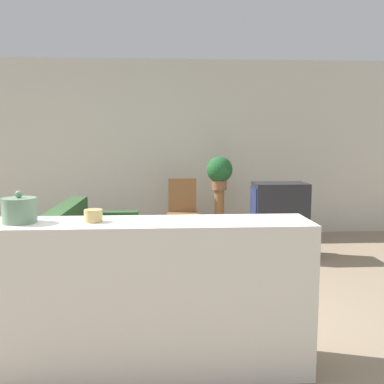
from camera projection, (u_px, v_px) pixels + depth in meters
ground_plane at (124, 329)px, 3.38m from camera, size 14.00×14.00×0.00m
wall_back at (144, 148)px, 6.61m from camera, size 9.00×0.06×2.70m
couch at (92, 248)px, 4.78m from camera, size 0.85×1.66×0.76m
tv_stand at (279, 240)px, 5.42m from camera, size 0.80×0.50×0.44m
television at (279, 203)px, 5.36m from camera, size 0.67×0.44×0.51m
wooden_chair at (183, 209)px, 6.01m from camera, size 0.44×0.44×0.94m
plant_stand at (219, 217)px, 6.12m from camera, size 0.14×0.14×0.78m
potted_plant at (219, 171)px, 6.04m from camera, size 0.37×0.37×0.47m
foreground_counter at (114, 298)px, 2.71m from camera, size 2.50×0.44×0.98m
decorative_bowl at (20, 210)px, 2.61m from camera, size 0.20×0.20×0.20m
candle_jar at (93, 216)px, 2.64m from camera, size 0.11×0.11×0.08m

